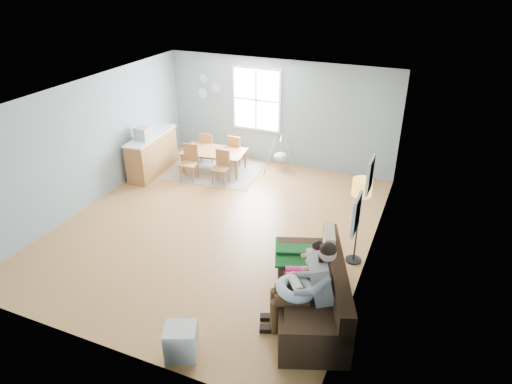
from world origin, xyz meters
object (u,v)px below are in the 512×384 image
at_px(floor_lamp, 361,194).
at_px(dining_table, 214,161).
at_px(monitor, 143,133).
at_px(chair_se, 221,165).
at_px(baby_swing, 281,156).
at_px(storage_cube, 181,341).
at_px(counter, 152,153).
at_px(chair_sw, 190,160).
at_px(chair_ne, 236,148).
at_px(father, 308,284).
at_px(chair_nw, 207,146).
at_px(toddler, 310,262).
at_px(sofa, 314,295).

height_order(floor_lamp, dining_table, floor_lamp).
bearing_deg(monitor, chair_se, 13.52).
bearing_deg(dining_table, baby_swing, 20.37).
distance_m(storage_cube, counter, 6.22).
relative_size(counter, monitor, 5.30).
bearing_deg(chair_sw, chair_ne, 61.05).
height_order(father, chair_nw, father).
relative_size(chair_se, baby_swing, 0.78).
bearing_deg(chair_se, father, -49.32).
height_order(toddler, chair_nw, toddler).
height_order(floor_lamp, chair_sw, floor_lamp).
bearing_deg(dining_table, chair_nw, 125.82).
distance_m(chair_nw, chair_ne, 0.79).
relative_size(floor_lamp, dining_table, 1.04).
distance_m(chair_se, monitor, 2.01).
xyz_separation_m(chair_sw, counter, (-1.06, -0.02, 0.01)).
relative_size(chair_se, chair_nw, 1.02).
bearing_deg(chair_nw, baby_swing, 7.23).
height_order(toddler, chair_sw, toddler).
xyz_separation_m(toddler, baby_swing, (-2.14, 4.61, -0.40)).
relative_size(dining_table, baby_swing, 1.49).
height_order(sofa, chair_nw, sofa).
relative_size(chair_se, counter, 0.45).
bearing_deg(monitor, father, -33.58).
xyz_separation_m(father, toddler, (-0.13, 0.52, -0.01)).
bearing_deg(chair_sw, dining_table, 60.52).
relative_size(chair_sw, chair_ne, 1.07).
distance_m(father, baby_swing, 5.63).
bearing_deg(chair_ne, counter, -144.83).
relative_size(chair_nw, chair_ne, 0.99).
height_order(sofa, father, father).
height_order(storage_cube, chair_nw, chair_nw).
relative_size(father, chair_nw, 1.84).
xyz_separation_m(chair_se, chair_ne, (-0.15, 1.11, -0.00)).
bearing_deg(counter, chair_ne, 35.17).
bearing_deg(sofa, monitor, 149.30).
distance_m(chair_sw, baby_swing, 2.30).
bearing_deg(monitor, dining_table, 34.88).
xyz_separation_m(toddler, chair_nw, (-4.12, 4.35, -0.33)).
relative_size(toddler, chair_se, 1.14).
relative_size(father, chair_sw, 1.70).
bearing_deg(chair_sw, baby_swing, 36.28).
distance_m(dining_table, baby_swing, 1.70).
height_order(sofa, baby_swing, sofa).
distance_m(sofa, counter, 6.23).
distance_m(sofa, father, 0.59).
bearing_deg(chair_nw, floor_lamp, -33.00).
bearing_deg(chair_sw, monitor, -161.12).
relative_size(father, toddler, 1.59).
relative_size(sofa, chair_sw, 2.81).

